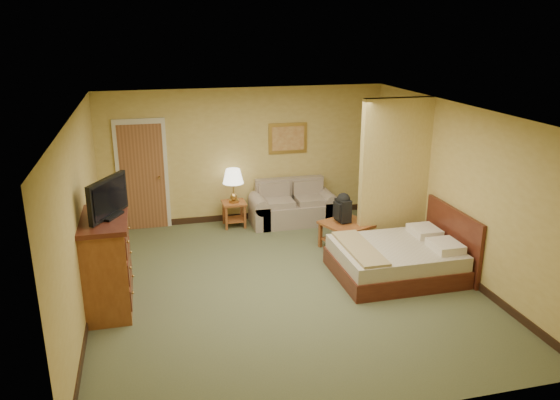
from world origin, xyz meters
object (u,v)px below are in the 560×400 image
object	(u,v)px
coffee_table	(346,230)
dresser	(107,263)
loveseat	(293,209)
bed	(399,258)

from	to	relation	value
coffee_table	dresser	size ratio (longest dim) A/B	0.73
loveseat	coffee_table	distance (m)	1.60
coffee_table	dresser	bearing A→B (deg)	-163.37
loveseat	dresser	bearing A→B (deg)	-141.39
coffee_table	dresser	world-z (taller)	dresser
bed	loveseat	bearing A→B (deg)	110.05
coffee_table	bed	world-z (taller)	bed
loveseat	coffee_table	bearing A→B (deg)	-70.06
loveseat	dresser	distance (m)	4.27
loveseat	dresser	xyz separation A→B (m)	(-3.32, -2.65, 0.39)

